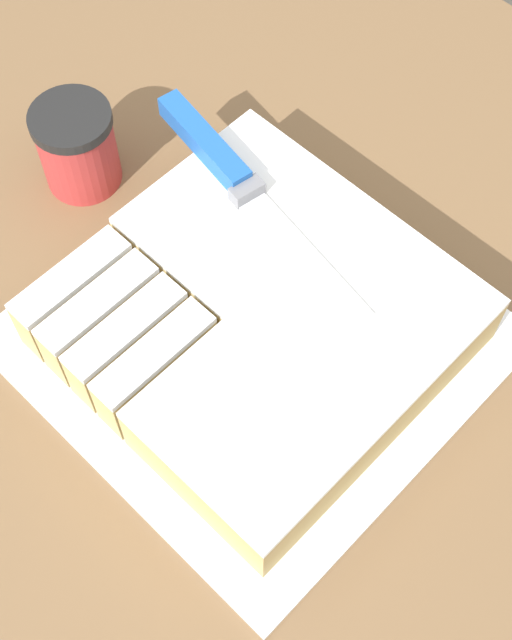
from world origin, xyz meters
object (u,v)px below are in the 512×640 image
cake_board (256,339)px  knife (224,165)px  cake (261,320)px  coffee_cup (77,147)px

cake_board → knife: size_ratio=1.28×
cake → knife: knife is taller
knife → coffee_cup: knife is taller
cake_board → coffee_cup: 0.27m
knife → coffee_cup: bearing=-145.2°
cake_board → coffee_cup: (-0.26, 0.01, 0.04)m
cake → knife: bearing=147.6°
cake_board → knife: knife is taller
coffee_cup → cake_board: bearing=-3.3°
coffee_cup → cake: bearing=-2.6°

